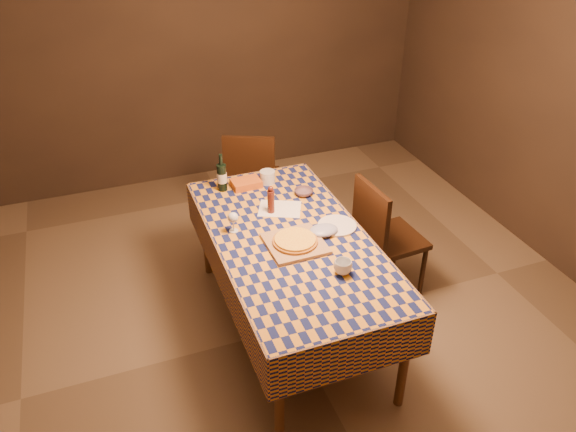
{
  "coord_description": "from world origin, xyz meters",
  "views": [
    {
      "loc": [
        -1.04,
        -2.71,
        2.77
      ],
      "look_at": [
        0.0,
        0.05,
        0.9
      ],
      "focal_mm": 35.0,
      "sensor_mm": 36.0,
      "label": 1
    }
  ],
  "objects": [
    {
      "name": "wine_bottle",
      "position": [
        -0.24,
        0.74,
        0.88
      ],
      "size": [
        0.08,
        0.08,
        0.28
      ],
      "color": "black",
      "rests_on": "dining_table"
    },
    {
      "name": "cutting_board",
      "position": [
        -0.0,
        -0.09,
        0.78
      ],
      "size": [
        0.35,
        0.35,
        0.02
      ],
      "primitive_type": "cube",
      "rotation": [
        0.0,
        0.0,
        0.02
      ],
      "color": "#A2784C",
      "rests_on": "dining_table"
    },
    {
      "name": "chair_far",
      "position": [
        0.15,
        1.32,
        0.52
      ],
      "size": [
        0.56,
        0.56,
        0.93
      ],
      "color": "black",
      "rests_on": "ground"
    },
    {
      "name": "pepper_mill",
      "position": [
        -0.02,
        0.33,
        0.86
      ],
      "size": [
        0.06,
        0.06,
        0.2
      ],
      "color": "#4F1B12",
      "rests_on": "dining_table"
    },
    {
      "name": "room",
      "position": [
        0.0,
        0.0,
        1.35
      ],
      "size": [
        5.0,
        5.1,
        2.7
      ],
      "color": "brown",
      "rests_on": "ground"
    },
    {
      "name": "takeout_container",
      "position": [
        -0.07,
        0.72,
        0.8
      ],
      "size": [
        0.21,
        0.15,
        0.05
      ],
      "primitive_type": "cube",
      "rotation": [
        0.0,
        0.0,
        0.05
      ],
      "color": "#BB5618",
      "rests_on": "dining_table"
    },
    {
      "name": "bowl",
      "position": [
        0.28,
        0.47,
        0.79
      ],
      "size": [
        0.16,
        0.16,
        0.04
      ],
      "primitive_type": "imported",
      "rotation": [
        0.0,
        0.0,
        0.26
      ],
      "color": "#5D444E",
      "rests_on": "dining_table"
    },
    {
      "name": "dining_table",
      "position": [
        0.0,
        0.0,
        0.69
      ],
      "size": [
        0.94,
        1.84,
        0.77
      ],
      "color": "brown",
      "rests_on": "ground"
    },
    {
      "name": "flour_patch",
      "position": [
        0.05,
        0.35,
        0.77
      ],
      "size": [
        0.35,
        0.32,
        0.0
      ],
      "primitive_type": "cube",
      "rotation": [
        0.0,
        0.0,
        -0.44
      ],
      "color": "white",
      "rests_on": "dining_table"
    },
    {
      "name": "tumbler",
      "position": [
        0.15,
        -0.44,
        0.81
      ],
      "size": [
        0.11,
        0.11,
        0.08
      ],
      "primitive_type": "imported",
      "rotation": [
        0.0,
        0.0,
        0.04
      ],
      "color": "silver",
      "rests_on": "dining_table"
    },
    {
      "name": "wine_glass",
      "position": [
        -0.32,
        0.19,
        0.87
      ],
      "size": [
        0.07,
        0.07,
        0.14
      ],
      "color": "silver",
      "rests_on": "dining_table"
    },
    {
      "name": "flour_bag",
      "position": [
        0.21,
        -0.03,
        0.8
      ],
      "size": [
        0.23,
        0.21,
        0.05
      ],
      "primitive_type": "ellipsoid",
      "rotation": [
        0.0,
        0.0,
        0.43
      ],
      "color": "#939ABC",
      "rests_on": "dining_table"
    },
    {
      "name": "pizza",
      "position": [
        -0.0,
        -0.09,
        0.8
      ],
      "size": [
        0.33,
        0.33,
        0.03
      ],
      "color": "#A15F1A",
      "rests_on": "cutting_board"
    },
    {
      "name": "deli_tub",
      "position": [
        0.09,
        0.73,
        0.82
      ],
      "size": [
        0.12,
        0.12,
        0.09
      ],
      "primitive_type": "cylinder",
      "rotation": [
        0.0,
        0.0,
        -0.11
      ],
      "color": "silver",
      "rests_on": "dining_table"
    },
    {
      "name": "chair_right",
      "position": [
        0.76,
        0.15,
        0.52
      ],
      "size": [
        0.45,
        0.45,
        0.93
      ],
      "color": "black",
      "rests_on": "ground"
    },
    {
      "name": "white_plate",
      "position": [
        0.32,
        0.01,
        0.78
      ],
      "size": [
        0.27,
        0.27,
        0.01
      ],
      "primitive_type": "cylinder",
      "rotation": [
        0.0,
        0.0,
        0.06
      ],
      "color": "silver",
      "rests_on": "dining_table"
    }
  ]
}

